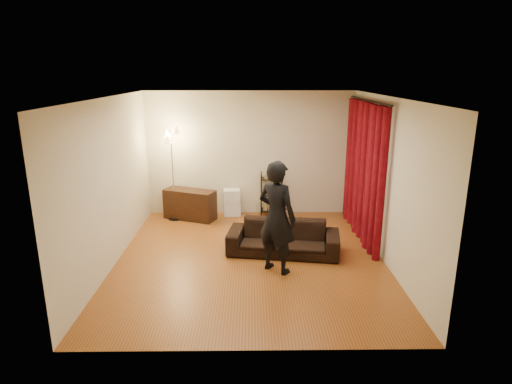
{
  "coord_description": "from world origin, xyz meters",
  "views": [
    {
      "loc": [
        0.01,
        -6.72,
        3.08
      ],
      "look_at": [
        0.1,
        0.3,
        1.1
      ],
      "focal_mm": 30.0,
      "sensor_mm": 36.0,
      "label": 1
    }
  ],
  "objects_px": {
    "person": "(277,217)",
    "floor_lamp": "(173,175)",
    "sofa": "(283,238)",
    "media_cabinet": "(190,204)",
    "storage_boxes": "(232,202)",
    "wire_shelf": "(271,194)"
  },
  "relations": [
    {
      "from": "sofa",
      "to": "media_cabinet",
      "type": "relative_size",
      "value": 1.74
    },
    {
      "from": "media_cabinet",
      "to": "sofa",
      "type": "bearing_deg",
      "value": -22.24
    },
    {
      "from": "wire_shelf",
      "to": "floor_lamp",
      "type": "distance_m",
      "value": 2.16
    },
    {
      "from": "storage_boxes",
      "to": "wire_shelf",
      "type": "height_order",
      "value": "wire_shelf"
    },
    {
      "from": "person",
      "to": "wire_shelf",
      "type": "distance_m",
      "value": 2.75
    },
    {
      "from": "sofa",
      "to": "storage_boxes",
      "type": "xyz_separation_m",
      "value": [
        -0.98,
        2.07,
        0.02
      ]
    },
    {
      "from": "wire_shelf",
      "to": "media_cabinet",
      "type": "bearing_deg",
      "value": 173.43
    },
    {
      "from": "person",
      "to": "floor_lamp",
      "type": "relative_size",
      "value": 0.92
    },
    {
      "from": "media_cabinet",
      "to": "floor_lamp",
      "type": "distance_m",
      "value": 0.74
    },
    {
      "from": "media_cabinet",
      "to": "storage_boxes",
      "type": "relative_size",
      "value": 1.85
    },
    {
      "from": "floor_lamp",
      "to": "person",
      "type": "bearing_deg",
      "value": -50.91
    },
    {
      "from": "person",
      "to": "storage_boxes",
      "type": "relative_size",
      "value": 3.02
    },
    {
      "from": "person",
      "to": "wire_shelf",
      "type": "height_order",
      "value": "person"
    },
    {
      "from": "person",
      "to": "storage_boxes",
      "type": "xyz_separation_m",
      "value": [
        -0.82,
        2.76,
        -0.6
      ]
    },
    {
      "from": "storage_boxes",
      "to": "floor_lamp",
      "type": "height_order",
      "value": "floor_lamp"
    },
    {
      "from": "media_cabinet",
      "to": "storage_boxes",
      "type": "bearing_deg",
      "value": 35.79
    },
    {
      "from": "sofa",
      "to": "floor_lamp",
      "type": "distance_m",
      "value": 2.96
    },
    {
      "from": "media_cabinet",
      "to": "wire_shelf",
      "type": "relative_size",
      "value": 1.13
    },
    {
      "from": "storage_boxes",
      "to": "person",
      "type": "bearing_deg",
      "value": -73.48
    },
    {
      "from": "media_cabinet",
      "to": "floor_lamp",
      "type": "xyz_separation_m",
      "value": [
        -0.33,
        -0.02,
        0.66
      ]
    },
    {
      "from": "sofa",
      "to": "media_cabinet",
      "type": "xyz_separation_m",
      "value": [
        -1.88,
        1.85,
        0.04
      ]
    },
    {
      "from": "person",
      "to": "media_cabinet",
      "type": "height_order",
      "value": "person"
    }
  ]
}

